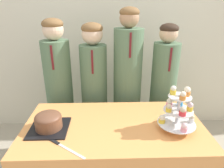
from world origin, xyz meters
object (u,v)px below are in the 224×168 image
(cake_knife, at_px, (60,145))
(student_0, at_px, (60,95))
(cupcake_stand, at_px, (178,110))
(student_1, at_px, (94,95))
(student_3, at_px, (162,96))
(round_cake, at_px, (48,121))
(student_2, at_px, (127,91))

(cake_knife, bearing_deg, student_0, 139.24)
(cupcake_stand, distance_m, student_1, 0.94)
(student_1, bearing_deg, student_0, 180.00)
(student_3, bearing_deg, round_cake, -146.83)
(cake_knife, relative_size, student_1, 0.19)
(student_2, bearing_deg, round_cake, -133.84)
(round_cake, height_order, student_0, student_0)
(round_cake, height_order, cake_knife, round_cake)
(cake_knife, distance_m, student_3, 1.22)
(round_cake, height_order, student_2, student_2)
(round_cake, height_order, student_3, student_3)
(cake_knife, distance_m, student_2, 0.98)
(round_cake, distance_m, cake_knife, 0.22)
(round_cake, distance_m, student_2, 0.91)
(cupcake_stand, relative_size, student_3, 0.23)
(cupcake_stand, height_order, student_2, student_2)
(cake_knife, height_order, student_3, student_3)
(student_0, bearing_deg, cake_knife, -77.93)
(cupcake_stand, distance_m, student_2, 0.75)
(cake_knife, bearing_deg, cupcake_stand, 47.86)
(student_3, bearing_deg, cake_knife, -136.66)
(round_cake, distance_m, student_0, 0.66)
(round_cake, relative_size, student_0, 0.19)
(cake_knife, height_order, student_2, student_2)
(cake_knife, height_order, student_1, student_1)
(student_0, bearing_deg, student_2, 0.00)
(student_1, height_order, student_2, student_2)
(cake_knife, height_order, student_0, student_0)
(student_3, bearing_deg, cupcake_stand, -97.76)
(student_0, relative_size, student_3, 1.03)
(student_2, relative_size, student_3, 1.10)
(student_1, height_order, student_3, student_1)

